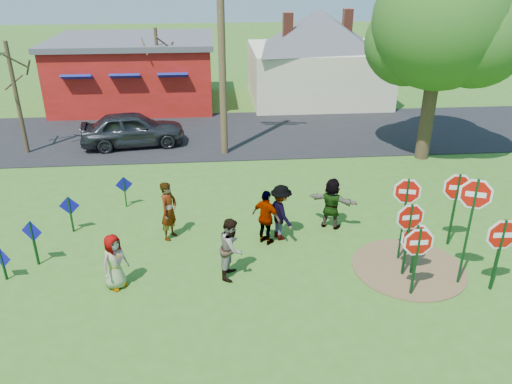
% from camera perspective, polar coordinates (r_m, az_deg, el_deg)
% --- Properties ---
extents(ground, '(120.00, 120.00, 0.00)m').
position_cam_1_polar(ground, '(15.00, -0.74, -7.40)').
color(ground, '#385E1B').
rests_on(ground, ground).
extents(road, '(120.00, 7.50, 0.04)m').
position_cam_1_polar(road, '(25.43, -2.69, 6.67)').
color(road, black).
rests_on(road, ground).
extents(dirt_patch, '(3.20, 3.20, 0.03)m').
position_cam_1_polar(dirt_patch, '(15.13, 17.01, -8.27)').
color(dirt_patch, brown).
rests_on(dirt_patch, ground).
extents(red_building, '(9.40, 7.69, 3.90)m').
position_cam_1_polar(red_building, '(31.54, -13.62, 13.30)').
color(red_building, maroon).
rests_on(red_building, ground).
extents(cream_house, '(9.40, 9.40, 6.50)m').
position_cam_1_polar(cream_house, '(31.69, 7.02, 15.62)').
color(cream_house, beige).
rests_on(cream_house, ground).
extents(stop_sign_a, '(1.06, 0.07, 2.12)m').
position_cam_1_polar(stop_sign_a, '(13.33, 18.01, -6.06)').
color(stop_sign_a, '#0F3817').
rests_on(stop_sign_a, ground).
extents(stop_sign_b, '(1.00, 0.27, 2.72)m').
position_cam_1_polar(stop_sign_b, '(14.54, 16.79, -0.77)').
color(stop_sign_b, '#0F3817').
rests_on(stop_sign_b, ground).
extents(stop_sign_c, '(1.04, 0.44, 3.25)m').
position_cam_1_polar(stop_sign_c, '(13.86, 23.54, -1.69)').
color(stop_sign_c, '#0F3817').
rests_on(stop_sign_c, ground).
extents(stop_sign_d, '(1.13, 0.25, 2.52)m').
position_cam_1_polar(stop_sign_d, '(15.94, 21.98, -0.06)').
color(stop_sign_d, '#0F3817').
rests_on(stop_sign_d, ground).
extents(stop_sign_e, '(1.13, 0.10, 1.73)m').
position_cam_1_polar(stop_sign_e, '(14.36, 17.78, -5.27)').
color(stop_sign_e, '#0F3817').
rests_on(stop_sign_e, ground).
extents(stop_sign_f, '(1.16, 0.08, 2.26)m').
position_cam_1_polar(stop_sign_f, '(14.29, 26.28, -4.84)').
color(stop_sign_f, '#0F3817').
rests_on(stop_sign_f, ground).
extents(stop_sign_g, '(1.05, 0.08, 2.35)m').
position_cam_1_polar(stop_sign_g, '(13.99, 17.12, -3.50)').
color(stop_sign_g, '#0F3817').
rests_on(stop_sign_g, ground).
extents(blue_diamond_a, '(0.56, 0.26, 1.01)m').
position_cam_1_polar(blue_diamond_a, '(15.33, -27.00, -7.02)').
color(blue_diamond_a, '#0F3817').
rests_on(blue_diamond_a, ground).
extents(blue_diamond_b, '(0.63, 0.22, 1.43)m').
position_cam_1_polar(blue_diamond_b, '(15.53, -24.12, -4.80)').
color(blue_diamond_b, '#0F3817').
rests_on(blue_diamond_b, ground).
extents(blue_diamond_c, '(0.65, 0.06, 1.26)m').
position_cam_1_polar(blue_diamond_c, '(17.00, -20.49, -1.96)').
color(blue_diamond_c, '#0F3817').
rests_on(blue_diamond_c, ground).
extents(blue_diamond_d, '(0.59, 0.12, 1.16)m').
position_cam_1_polar(blue_diamond_d, '(18.18, -14.81, 0.41)').
color(blue_diamond_d, '#0F3817').
rests_on(blue_diamond_d, ground).
extents(person_a, '(0.89, 0.92, 1.59)m').
position_cam_1_polar(person_a, '(13.83, -15.88, -7.67)').
color(person_a, '#3E5083').
rests_on(person_a, ground).
extents(person_b, '(0.73, 0.83, 1.91)m').
position_cam_1_polar(person_b, '(15.74, -9.93, -2.12)').
color(person_b, '#246E5A').
rests_on(person_b, ground).
extents(person_c, '(0.88, 1.01, 1.77)m').
position_cam_1_polar(person_c, '(13.75, -2.80, -6.38)').
color(person_c, brown).
rests_on(person_c, ground).
extents(person_d, '(1.05, 1.34, 1.82)m').
position_cam_1_polar(person_d, '(15.52, 2.86, -2.35)').
color(person_d, '#313035').
rests_on(person_d, ground).
extents(person_e, '(1.06, 1.03, 1.78)m').
position_cam_1_polar(person_e, '(15.25, 1.19, -2.94)').
color(person_e, '#40294F').
rests_on(person_e, ground).
extents(person_f, '(1.65, 1.21, 1.73)m').
position_cam_1_polar(person_f, '(16.37, 8.64, -1.28)').
color(person_f, '#204B2C').
rests_on(person_f, ground).
extents(suv, '(4.93, 2.51, 1.61)m').
position_cam_1_polar(suv, '(24.17, -13.89, 7.01)').
color(suv, '#29292D').
rests_on(suv, road).
extents(utility_pole, '(2.47, 0.41, 10.12)m').
position_cam_1_polar(utility_pole, '(21.55, -3.99, 17.77)').
color(utility_pole, '#4C3823').
rests_on(utility_pole, ground).
extents(leafy_tree, '(6.01, 5.49, 8.55)m').
position_cam_1_polar(leafy_tree, '(22.32, 20.66, 17.03)').
color(leafy_tree, '#382819').
rests_on(leafy_tree, ground).
extents(bare_tree_west, '(1.80, 1.80, 4.97)m').
position_cam_1_polar(bare_tree_west, '(24.30, -25.95, 11.16)').
color(bare_tree_west, '#382819').
rests_on(bare_tree_west, ground).
extents(bare_tree_east, '(1.80, 1.80, 4.80)m').
position_cam_1_polar(bare_tree_east, '(28.14, -11.16, 14.53)').
color(bare_tree_east, '#382819').
rests_on(bare_tree_east, ground).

